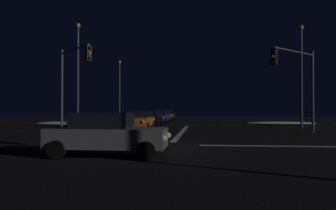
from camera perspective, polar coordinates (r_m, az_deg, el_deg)
The scene contains 16 objects.
ground at distance 15.84m, azimuth 0.43°, elevation -7.08°, with size 120.00×120.00×0.10m, color black.
stop_line_north at distance 24.99m, azimuth 2.45°, elevation -4.64°, with size 0.35×15.87×0.01m.
centre_line_ns at distance 36.56m, azimuth 3.54°, elevation -3.41°, with size 22.00×0.15×0.01m.
snow_bank_left_curb at distance 33.74m, azimuth -14.09°, elevation -3.16°, with size 10.25×1.50×0.53m.
snow_bank_right_curb at distance 37.77m, azimuth 18.95°, elevation -3.00°, with size 7.28×1.50×0.37m.
sedan_orange at distance 28.33m, azimuth -4.82°, elevation -2.56°, with size 2.02×4.33×1.57m.
sedan_black at distance 34.66m, azimuth -3.02°, elevation -2.23°, with size 2.02×4.33×1.57m.
sedan_blue at distance 40.88m, azimuth -1.41°, elevation -2.01°, with size 2.02×4.33×1.57m.
sedan_red at distance 46.12m, azimuth -0.88°, elevation -1.87°, with size 2.02×4.33×1.57m.
sedan_green at distance 52.83m, azimuth -0.03°, elevation -1.72°, with size 2.02×4.33×1.57m.
sedan_gray_crossing at distance 12.23m, azimuth -10.48°, elevation -4.94°, with size 4.33×2.02×1.57m.
traffic_signal_ne at distance 24.78m, azimuth 21.36°, elevation 5.09°, with size 3.81×3.81×6.00m.
traffic_signal_nw at distance 25.91m, azimuth -16.19°, elevation 5.45°, with size 3.68×3.68×6.45m.
streetlamp_left_near at distance 32.94m, azimuth -15.27°, elevation 6.22°, with size 0.44×0.44×9.95m.
streetlamp_left_far at distance 48.08m, azimuth -8.36°, elevation 3.23°, with size 0.44×0.44×8.69m.
streetlamp_right_near at distance 31.94m, azimuth 21.99°, elevation 5.80°, with size 0.44×0.44×9.23m.
Camera 1 is at (1.50, -15.67, 1.70)m, focal length 35.36 mm.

